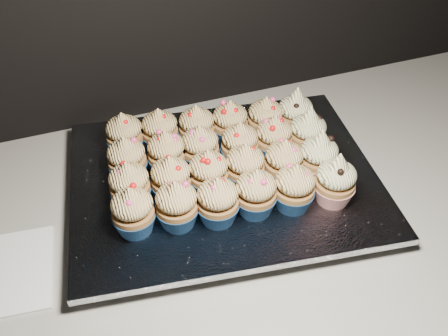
# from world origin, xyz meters

# --- Properties ---
(worktop) EXTENTS (2.44, 0.64, 0.04)m
(worktop) POSITION_xyz_m (0.00, 1.70, 0.88)
(worktop) COLOR beige
(worktop) RESTS_ON cabinet
(baking_tray) EXTENTS (0.50, 0.41, 0.02)m
(baking_tray) POSITION_xyz_m (0.19, 1.74, 0.91)
(baking_tray) COLOR black
(baking_tray) RESTS_ON worktop
(foil_lining) EXTENTS (0.54, 0.45, 0.01)m
(foil_lining) POSITION_xyz_m (0.19, 1.74, 0.93)
(foil_lining) COLOR silver
(foil_lining) RESTS_ON baking_tray
(cupcake_0) EXTENTS (0.06, 0.06, 0.08)m
(cupcake_0) POSITION_xyz_m (0.03, 1.67, 0.97)
(cupcake_0) COLOR navy
(cupcake_0) RESTS_ON foil_lining
(cupcake_1) EXTENTS (0.06, 0.06, 0.08)m
(cupcake_1) POSITION_xyz_m (0.09, 1.66, 0.97)
(cupcake_1) COLOR navy
(cupcake_1) RESTS_ON foil_lining
(cupcake_2) EXTENTS (0.06, 0.06, 0.08)m
(cupcake_2) POSITION_xyz_m (0.15, 1.65, 0.97)
(cupcake_2) COLOR navy
(cupcake_2) RESTS_ON foil_lining
(cupcake_3) EXTENTS (0.06, 0.06, 0.08)m
(cupcake_3) POSITION_xyz_m (0.20, 1.64, 0.97)
(cupcake_3) COLOR navy
(cupcake_3) RESTS_ON foil_lining
(cupcake_4) EXTENTS (0.06, 0.06, 0.08)m
(cupcake_4) POSITION_xyz_m (0.26, 1.63, 0.97)
(cupcake_4) COLOR navy
(cupcake_4) RESTS_ON foil_lining
(cupcake_5) EXTENTS (0.06, 0.06, 0.10)m
(cupcake_5) POSITION_xyz_m (0.33, 1.62, 0.97)
(cupcake_5) COLOR red
(cupcake_5) RESTS_ON foil_lining
(cupcake_6) EXTENTS (0.06, 0.06, 0.08)m
(cupcake_6) POSITION_xyz_m (0.03, 1.72, 0.97)
(cupcake_6) COLOR navy
(cupcake_6) RESTS_ON foil_lining
(cupcake_7) EXTENTS (0.06, 0.06, 0.08)m
(cupcake_7) POSITION_xyz_m (0.09, 1.72, 0.97)
(cupcake_7) COLOR navy
(cupcake_7) RESTS_ON foil_lining
(cupcake_8) EXTENTS (0.06, 0.06, 0.08)m
(cupcake_8) POSITION_xyz_m (0.15, 1.71, 0.97)
(cupcake_8) COLOR navy
(cupcake_8) RESTS_ON foil_lining
(cupcake_9) EXTENTS (0.06, 0.06, 0.08)m
(cupcake_9) POSITION_xyz_m (0.21, 1.70, 0.97)
(cupcake_9) COLOR navy
(cupcake_9) RESTS_ON foil_lining
(cupcake_10) EXTENTS (0.06, 0.06, 0.08)m
(cupcake_10) POSITION_xyz_m (0.27, 1.69, 0.97)
(cupcake_10) COLOR navy
(cupcake_10) RESTS_ON foil_lining
(cupcake_11) EXTENTS (0.06, 0.06, 0.10)m
(cupcake_11) POSITION_xyz_m (0.33, 1.68, 0.97)
(cupcake_11) COLOR red
(cupcake_11) RESTS_ON foil_lining
(cupcake_12) EXTENTS (0.06, 0.06, 0.08)m
(cupcake_12) POSITION_xyz_m (0.04, 1.78, 0.97)
(cupcake_12) COLOR navy
(cupcake_12) RESTS_ON foil_lining
(cupcake_13) EXTENTS (0.06, 0.06, 0.08)m
(cupcake_13) POSITION_xyz_m (0.10, 1.78, 0.97)
(cupcake_13) COLOR navy
(cupcake_13) RESTS_ON foil_lining
(cupcake_14) EXTENTS (0.06, 0.06, 0.08)m
(cupcake_14) POSITION_xyz_m (0.16, 1.77, 0.97)
(cupcake_14) COLOR navy
(cupcake_14) RESTS_ON foil_lining
(cupcake_15) EXTENTS (0.06, 0.06, 0.08)m
(cupcake_15) POSITION_xyz_m (0.22, 1.76, 0.97)
(cupcake_15) COLOR navy
(cupcake_15) RESTS_ON foil_lining
(cupcake_16) EXTENTS (0.06, 0.06, 0.08)m
(cupcake_16) POSITION_xyz_m (0.28, 1.75, 0.97)
(cupcake_16) COLOR navy
(cupcake_16) RESTS_ON foil_lining
(cupcake_17) EXTENTS (0.06, 0.06, 0.10)m
(cupcake_17) POSITION_xyz_m (0.34, 1.75, 0.97)
(cupcake_17) COLOR red
(cupcake_17) RESTS_ON foil_lining
(cupcake_18) EXTENTS (0.06, 0.06, 0.08)m
(cupcake_18) POSITION_xyz_m (0.05, 1.85, 0.97)
(cupcake_18) COLOR navy
(cupcake_18) RESTS_ON foil_lining
(cupcake_19) EXTENTS (0.06, 0.06, 0.08)m
(cupcake_19) POSITION_xyz_m (0.11, 1.84, 0.97)
(cupcake_19) COLOR navy
(cupcake_19) RESTS_ON foil_lining
(cupcake_20) EXTENTS (0.06, 0.06, 0.08)m
(cupcake_20) POSITION_xyz_m (0.17, 1.83, 0.97)
(cupcake_20) COLOR navy
(cupcake_20) RESTS_ON foil_lining
(cupcake_21) EXTENTS (0.06, 0.06, 0.08)m
(cupcake_21) POSITION_xyz_m (0.23, 1.82, 0.97)
(cupcake_21) COLOR navy
(cupcake_21) RESTS_ON foil_lining
(cupcake_22) EXTENTS (0.06, 0.06, 0.08)m
(cupcake_22) POSITION_xyz_m (0.29, 1.81, 0.97)
(cupcake_22) COLOR navy
(cupcake_22) RESTS_ON foil_lining
(cupcake_23) EXTENTS (0.06, 0.06, 0.10)m
(cupcake_23) POSITION_xyz_m (0.35, 1.80, 0.97)
(cupcake_23) COLOR red
(cupcake_23) RESTS_ON foil_lining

